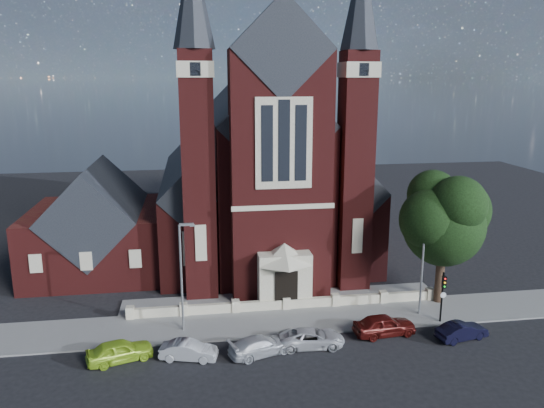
# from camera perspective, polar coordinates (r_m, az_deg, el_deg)

# --- Properties ---
(ground) EXTENTS (120.00, 120.00, 0.00)m
(ground) POSITION_cam_1_polar(r_m,az_deg,el_deg) (50.53, -0.17, -7.30)
(ground) COLOR black
(ground) RESTS_ON ground
(pavement_strip) EXTENTS (60.00, 5.00, 0.12)m
(pavement_strip) POSITION_cam_1_polar(r_m,az_deg,el_deg) (41.00, 2.03, -12.43)
(pavement_strip) COLOR slate
(pavement_strip) RESTS_ON ground
(forecourt_paving) EXTENTS (26.00, 3.00, 0.14)m
(forecourt_paving) POSITION_cam_1_polar(r_m,az_deg,el_deg) (44.58, 1.07, -10.22)
(forecourt_paving) COLOR slate
(forecourt_paving) RESTS_ON ground
(forecourt_wall) EXTENTS (24.00, 0.40, 0.90)m
(forecourt_wall) POSITION_cam_1_polar(r_m,az_deg,el_deg) (42.78, 1.53, -11.28)
(forecourt_wall) COLOR #B1A98C
(forecourt_wall) RESTS_ON ground
(church) EXTENTS (20.01, 34.90, 29.20)m
(church) POSITION_cam_1_polar(r_m,az_deg,el_deg) (55.98, -1.37, 3.44)
(church) COLOR #501615
(church) RESTS_ON ground
(parish_hall) EXTENTS (12.00, 12.20, 10.24)m
(parish_hall) POSITION_cam_1_polar(r_m,az_deg,el_deg) (52.44, -18.26, -2.61)
(parish_hall) COLOR #501615
(parish_hall) RESTS_ON ground
(street_tree) EXTENTS (6.40, 6.60, 10.70)m
(street_tree) POSITION_cam_1_polar(r_m,az_deg,el_deg) (43.62, 18.31, -1.77)
(street_tree) COLOR black
(street_tree) RESTS_ON ground
(street_lamp_left) EXTENTS (1.16, 0.22, 8.09)m
(street_lamp_left) POSITION_cam_1_polar(r_m,az_deg,el_deg) (38.15, -9.62, -7.14)
(street_lamp_left) COLOR gray
(street_lamp_left) RESTS_ON ground
(street_lamp_right) EXTENTS (1.16, 0.22, 8.09)m
(street_lamp_right) POSITION_cam_1_polar(r_m,az_deg,el_deg) (41.75, 16.03, -5.66)
(street_lamp_right) COLOR gray
(street_lamp_right) RESTS_ON ground
(traffic_signal) EXTENTS (0.28, 0.42, 4.00)m
(traffic_signal) POSITION_cam_1_polar(r_m,az_deg,el_deg) (41.50, 17.90, -8.88)
(traffic_signal) COLOR black
(traffic_signal) RESTS_ON ground
(car_lime_van) EXTENTS (4.53, 2.87, 1.44)m
(car_lime_van) POSITION_cam_1_polar(r_m,az_deg,el_deg) (36.80, -16.05, -14.93)
(car_lime_van) COLOR #9ECC28
(car_lime_van) RESTS_ON ground
(car_silver_a) EXTENTS (3.94, 2.14, 1.23)m
(car_silver_a) POSITION_cam_1_polar(r_m,az_deg,el_deg) (36.11, -8.95, -15.30)
(car_silver_a) COLOR #A1A4A8
(car_silver_a) RESTS_ON ground
(car_silver_b) EXTENTS (4.71, 3.09, 1.27)m
(car_silver_b) POSITION_cam_1_polar(r_m,az_deg,el_deg) (36.25, -1.24, -14.97)
(car_silver_b) COLOR #B3B6BB
(car_silver_b) RESTS_ON ground
(car_white_suv) EXTENTS (4.59, 2.31, 1.25)m
(car_white_suv) POSITION_cam_1_polar(r_m,az_deg,el_deg) (37.30, 4.29, -14.17)
(car_white_suv) COLOR silver
(car_white_suv) RESTS_ON ground
(car_dark_red) EXTENTS (4.62, 2.23, 1.52)m
(car_dark_red) POSITION_cam_1_polar(r_m,az_deg,el_deg) (39.45, 11.99, -12.60)
(car_dark_red) COLOR #4C0F0D
(car_dark_red) RESTS_ON ground
(car_navy) EXTENTS (3.95, 2.09, 1.24)m
(car_navy) POSITION_cam_1_polar(r_m,az_deg,el_deg) (40.35, 19.73, -12.74)
(car_navy) COLOR black
(car_navy) RESTS_ON ground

